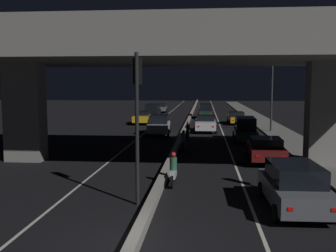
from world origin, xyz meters
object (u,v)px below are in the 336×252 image
(car_dark_green_third, at_px, (245,129))
(car_taxi_yellow_fifth, at_px, (236,118))
(motorcycle_white_filtering_near, at_px, (173,171))
(car_grey_lead, at_px, (294,186))
(car_white_fourth, at_px, (205,123))
(motorcycle_black_filtering_far, at_px, (188,131))
(car_black_third_oncoming, at_px, (153,110))
(traffic_light_left_of_median, at_px, (137,102))
(motorcycle_blue_filtering_mid, at_px, (183,142))
(car_taxi_yellow_second_oncoming, at_px, (142,117))
(car_white_lead_oncoming, at_px, (159,124))
(car_dark_green_sixth, at_px, (205,111))
(car_dark_red_second, at_px, (266,149))
(street_lamp, at_px, (269,82))
(car_grey_fourth_oncoming, at_px, (161,108))

(car_dark_green_third, height_order, car_taxi_yellow_fifth, car_dark_green_third)
(car_dark_green_third, distance_m, motorcycle_white_filtering_near, 14.64)
(motorcycle_white_filtering_near, bearing_deg, car_grey_lead, -122.84)
(car_white_fourth, height_order, motorcycle_black_filtering_far, car_white_fourth)
(car_white_fourth, height_order, motorcycle_white_filtering_near, car_white_fourth)
(car_taxi_yellow_fifth, height_order, car_black_third_oncoming, car_black_third_oncoming)
(traffic_light_left_of_median, height_order, car_white_fourth, traffic_light_left_of_median)
(car_black_third_oncoming, xyz_separation_m, motorcycle_blue_filtering_mid, (5.86, -28.65, -0.32))
(car_dark_green_third, bearing_deg, motorcycle_black_filtering_far, 73.00)
(traffic_light_left_of_median, relative_size, car_dark_green_third, 1.20)
(traffic_light_left_of_median, xyz_separation_m, car_taxi_yellow_second_oncoming, (-4.52, 29.68, -3.03))
(car_grey_lead, bearing_deg, motorcycle_white_filtering_near, 55.01)
(car_grey_lead, bearing_deg, car_white_lead_oncoming, 17.86)
(car_dark_green_third, distance_m, car_dark_green_sixth, 21.37)
(car_grey_lead, bearing_deg, car_dark_green_sixth, 3.08)
(car_dark_green_third, xyz_separation_m, motorcycle_blue_filtering_mid, (-4.57, -5.05, -0.39))
(car_dark_red_second, xyz_separation_m, car_dark_green_third, (-0.33, 8.25, 0.24))
(motorcycle_white_filtering_near, bearing_deg, car_taxi_yellow_second_oncoming, 12.51)
(traffic_light_left_of_median, xyz_separation_m, car_grey_lead, (5.65, -0.06, -2.94))
(motorcycle_blue_filtering_mid, bearing_deg, car_white_lead_oncoming, 17.06)
(car_dark_green_third, bearing_deg, car_dark_green_sixth, 9.97)
(car_dark_red_second, relative_size, car_dark_green_sixth, 0.95)
(car_taxi_yellow_fifth, distance_m, motorcycle_white_filtering_near, 28.27)
(car_taxi_yellow_second_oncoming, relative_size, motorcycle_white_filtering_near, 2.09)
(car_taxi_yellow_second_oncoming, bearing_deg, motorcycle_blue_filtering_mid, 17.19)
(motorcycle_white_filtering_near, xyz_separation_m, motorcycle_black_filtering_far, (0.01, 15.46, -0.03))
(car_grey_lead, xyz_separation_m, car_dark_green_sixth, (-3.03, 38.09, 0.18))
(street_lamp, xyz_separation_m, car_white_fourth, (-5.80, -0.27, -3.91))
(traffic_light_left_of_median, xyz_separation_m, motorcycle_white_filtering_near, (1.08, 2.96, -3.17))
(traffic_light_left_of_median, height_order, car_black_third_oncoming, traffic_light_left_of_median)
(car_dark_red_second, bearing_deg, car_grey_lead, -179.94)
(motorcycle_white_filtering_near, distance_m, motorcycle_blue_filtering_mid, 8.86)
(motorcycle_white_filtering_near, xyz_separation_m, motorcycle_blue_filtering_mid, (-0.01, 8.86, -0.01))
(car_white_lead_oncoming, distance_m, motorcycle_white_filtering_near, 17.71)
(street_lamp, distance_m, car_grey_fourth_oncoming, 28.93)
(car_grey_lead, xyz_separation_m, car_white_fourth, (-3.09, 22.98, -0.05))
(car_white_fourth, height_order, car_dark_green_sixth, car_dark_green_sixth)
(car_dark_red_second, distance_m, car_white_lead_oncoming, 14.04)
(traffic_light_left_of_median, relative_size, car_white_lead_oncoming, 1.15)
(car_black_third_oncoming, height_order, motorcycle_white_filtering_near, car_black_third_oncoming)
(street_lamp, distance_m, car_white_fourth, 7.00)
(street_lamp, relative_size, car_dark_green_third, 1.71)
(car_dark_green_third, xyz_separation_m, car_taxi_yellow_fifth, (0.44, 13.91, -0.29))
(traffic_light_left_of_median, relative_size, car_grey_lead, 1.27)
(car_white_fourth, bearing_deg, car_black_third_oncoming, 22.08)
(car_taxi_yellow_second_oncoming, height_order, car_black_third_oncoming, car_black_third_oncoming)
(car_taxi_yellow_second_oncoming, height_order, motorcycle_blue_filtering_mid, car_taxi_yellow_second_oncoming)
(car_taxi_yellow_fifth, relative_size, motorcycle_blue_filtering_mid, 2.46)
(car_white_lead_oncoming, distance_m, car_black_third_oncoming, 20.25)
(car_white_fourth, bearing_deg, car_dark_green_sixth, -0.83)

